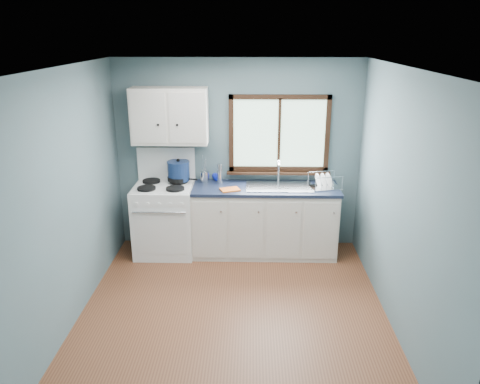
{
  "coord_description": "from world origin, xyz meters",
  "views": [
    {
      "loc": [
        0.18,
        -4.19,
        2.8
      ],
      "look_at": [
        0.05,
        0.9,
        1.05
      ],
      "focal_mm": 35.0,
      "sensor_mm": 36.0,
      "label": 1
    }
  ],
  "objects_px": {
    "sink": "(279,191)",
    "thermos": "(220,173)",
    "skillet": "(178,179)",
    "dish_rack": "(324,184)",
    "base_cabinets": "(264,224)",
    "stockpot": "(179,171)",
    "gas_range": "(165,217)",
    "utensil_crock": "(205,177)"
  },
  "relations": [
    {
      "from": "thermos",
      "to": "dish_rack",
      "type": "xyz_separation_m",
      "value": [
        1.34,
        -0.16,
        -0.08
      ]
    },
    {
      "from": "gas_range",
      "to": "utensil_crock",
      "type": "xyz_separation_m",
      "value": [
        0.52,
        0.2,
        0.5
      ]
    },
    {
      "from": "skillet",
      "to": "base_cabinets",
      "type": "bearing_deg",
      "value": 1.64
    },
    {
      "from": "stockpot",
      "to": "gas_range",
      "type": "bearing_deg",
      "value": -140.29
    },
    {
      "from": "stockpot",
      "to": "sink",
      "type": "bearing_deg",
      "value": -5.83
    },
    {
      "from": "gas_range",
      "to": "dish_rack",
      "type": "bearing_deg",
      "value": 0.01
    },
    {
      "from": "skillet",
      "to": "dish_rack",
      "type": "xyz_separation_m",
      "value": [
        1.88,
        -0.13,
        -0.02
      ]
    },
    {
      "from": "gas_range",
      "to": "base_cabinets",
      "type": "bearing_deg",
      "value": 0.82
    },
    {
      "from": "base_cabinets",
      "to": "thermos",
      "type": "distance_m",
      "value": 0.88
    },
    {
      "from": "skillet",
      "to": "utensil_crock",
      "type": "xyz_separation_m",
      "value": [
        0.34,
        0.07,
        0.01
      ]
    },
    {
      "from": "sink",
      "to": "skillet",
      "type": "bearing_deg",
      "value": 175.24
    },
    {
      "from": "gas_range",
      "to": "sink",
      "type": "distance_m",
      "value": 1.53
    },
    {
      "from": "stockpot",
      "to": "utensil_crock",
      "type": "xyz_separation_m",
      "value": [
        0.33,
        0.05,
        -0.09
      ]
    },
    {
      "from": "gas_range",
      "to": "utensil_crock",
      "type": "distance_m",
      "value": 0.75
    },
    {
      "from": "gas_range",
      "to": "skillet",
      "type": "relative_size",
      "value": 3.35
    },
    {
      "from": "sink",
      "to": "thermos",
      "type": "height_order",
      "value": "sink"
    },
    {
      "from": "sink",
      "to": "dish_rack",
      "type": "xyz_separation_m",
      "value": [
        0.57,
        -0.02,
        0.11
      ]
    },
    {
      "from": "gas_range",
      "to": "skillet",
      "type": "distance_m",
      "value": 0.54
    },
    {
      "from": "skillet",
      "to": "thermos",
      "type": "height_order",
      "value": "thermos"
    },
    {
      "from": "gas_range",
      "to": "skillet",
      "type": "height_order",
      "value": "gas_range"
    },
    {
      "from": "gas_range",
      "to": "thermos",
      "type": "xyz_separation_m",
      "value": [
        0.72,
        0.16,
        0.56
      ]
    },
    {
      "from": "base_cabinets",
      "to": "sink",
      "type": "relative_size",
      "value": 2.2
    },
    {
      "from": "base_cabinets",
      "to": "sink",
      "type": "height_order",
      "value": "sink"
    },
    {
      "from": "dish_rack",
      "to": "thermos",
      "type": "bearing_deg",
      "value": 159.76
    },
    {
      "from": "gas_range",
      "to": "utensil_crock",
      "type": "bearing_deg",
      "value": 21.2
    },
    {
      "from": "stockpot",
      "to": "thermos",
      "type": "xyz_separation_m",
      "value": [
        0.54,
        0.01,
        -0.04
      ]
    },
    {
      "from": "gas_range",
      "to": "stockpot",
      "type": "distance_m",
      "value": 0.64
    },
    {
      "from": "skillet",
      "to": "thermos",
      "type": "xyz_separation_m",
      "value": [
        0.54,
        0.03,
        0.07
      ]
    },
    {
      "from": "dish_rack",
      "to": "stockpot",
      "type": "bearing_deg",
      "value": 161.93
    },
    {
      "from": "utensil_crock",
      "to": "sink",
      "type": "bearing_deg",
      "value": -10.65
    },
    {
      "from": "sink",
      "to": "stockpot",
      "type": "height_order",
      "value": "stockpot"
    },
    {
      "from": "utensil_crock",
      "to": "thermos",
      "type": "xyz_separation_m",
      "value": [
        0.2,
        -0.04,
        0.06
      ]
    },
    {
      "from": "sink",
      "to": "thermos",
      "type": "xyz_separation_m",
      "value": [
        -0.77,
        0.14,
        0.19
      ]
    },
    {
      "from": "base_cabinets",
      "to": "stockpot",
      "type": "relative_size",
      "value": 4.83
    },
    {
      "from": "skillet",
      "to": "utensil_crock",
      "type": "distance_m",
      "value": 0.35
    },
    {
      "from": "sink",
      "to": "thermos",
      "type": "bearing_deg",
      "value": 169.59
    },
    {
      "from": "sink",
      "to": "skillet",
      "type": "height_order",
      "value": "sink"
    },
    {
      "from": "skillet",
      "to": "dish_rack",
      "type": "relative_size",
      "value": 0.95
    },
    {
      "from": "skillet",
      "to": "dish_rack",
      "type": "height_order",
      "value": "dish_rack"
    },
    {
      "from": "dish_rack",
      "to": "sink",
      "type": "bearing_deg",
      "value": 164.74
    },
    {
      "from": "utensil_crock",
      "to": "dish_rack",
      "type": "distance_m",
      "value": 1.55
    },
    {
      "from": "sink",
      "to": "skillet",
      "type": "relative_size",
      "value": 2.07
    }
  ]
}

